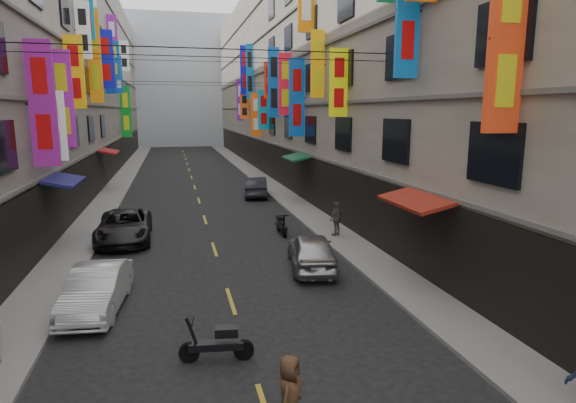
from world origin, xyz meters
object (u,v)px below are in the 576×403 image
scooter_far_right (281,225)px  car_left_far (124,226)px  car_right_mid (312,251)px  car_right_far (255,187)px  pedestrian_crossing (290,394)px  car_left_mid (97,289)px  scooter_crossing (218,344)px  pedestrian_rfar (337,219)px

scooter_far_right → car_left_far: (-7.35, 0.43, 0.27)m
car_right_mid → scooter_far_right: bearing=-80.8°
car_left_far → scooter_far_right: bearing=-4.3°
car_right_mid → car_right_far: 16.20m
scooter_far_right → car_right_far: car_right_far is taller
scooter_far_right → car_left_far: size_ratio=0.35×
car_right_mid → pedestrian_crossing: (-3.09, -9.09, 0.07)m
scooter_far_right → car_left_mid: bearing=46.2°
car_left_mid → pedestrian_crossing: bearing=-51.9°
car_right_mid → scooter_crossing: bearing=65.6°
scooter_far_right → car_left_far: bearing=-3.2°
car_right_mid → pedestrian_rfar: bearing=-111.1°
scooter_far_right → car_right_mid: size_ratio=0.44×
pedestrian_crossing → scooter_crossing: bearing=50.5°
scooter_crossing → car_right_mid: bearing=-26.2°
scooter_crossing → scooter_far_right: size_ratio=1.00×
scooter_far_right → car_left_far: car_left_far is taller
scooter_far_right → car_right_far: (0.56, 10.78, 0.26)m
car_right_mid → pedestrian_rfar: pedestrian_rfar is taller
car_left_mid → car_left_far: (0.08, 8.13, 0.04)m
scooter_far_right → car_right_far: bearing=-92.8°
scooter_far_right → scooter_crossing: bearing=70.3°
car_left_far → pedestrian_rfar: 9.91m
car_left_far → car_right_mid: bearing=-39.5°
scooter_crossing → pedestrian_rfar: pedestrian_rfar is taller
car_left_far → scooter_crossing: bearing=-76.1°
car_right_mid → pedestrian_rfar: 4.77m
car_right_mid → pedestrian_crossing: bearing=80.8°
scooter_crossing → scooter_far_right: 12.30m
car_left_far → car_right_far: size_ratio=1.20×
car_left_mid → car_left_far: bearing=95.1°
scooter_far_right → pedestrian_rfar: 2.78m
car_left_far → pedestrian_crossing: (4.23, -14.93, 0.06)m
car_right_far → pedestrian_rfar: size_ratio=2.60×
scooter_crossing → pedestrian_rfar: 12.19m
car_right_far → pedestrian_crossing: size_ratio=2.79×
car_left_mid → car_right_mid: bearing=22.9°
scooter_crossing → pedestrian_crossing: bearing=-152.4°
car_left_mid → scooter_crossing: bearing=-44.2°
scooter_far_right → car_left_mid: car_left_mid is taller
car_left_far → pedestrian_crossing: pedestrian_crossing is taller
car_right_far → pedestrian_crossing: (-3.69, -25.28, 0.06)m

